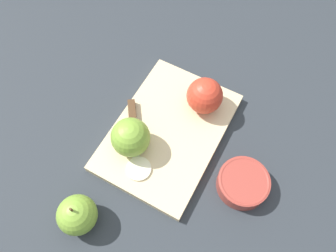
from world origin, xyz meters
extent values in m
plane|color=#282D33|center=(0.00, 0.00, 0.00)|extent=(4.00, 4.00, 0.00)
cube|color=#D1B789|center=(0.00, 0.00, 0.01)|extent=(0.36, 0.26, 0.02)
sphere|color=red|center=(-0.10, 0.04, 0.07)|extent=(0.09, 0.09, 0.09)
cylinder|color=beige|center=(-0.10, 0.04, 0.07)|extent=(0.02, 0.08, 0.08)
sphere|color=olive|center=(0.08, -0.05, 0.07)|extent=(0.09, 0.09, 0.09)
cylinder|color=beige|center=(0.07, -0.05, 0.07)|extent=(0.02, 0.08, 0.08)
cube|color=silver|center=(0.08, -0.04, 0.02)|extent=(0.09, 0.07, 0.00)
cube|color=#472D19|center=(0.01, -0.10, 0.03)|extent=(0.07, 0.06, 0.02)
cylinder|color=beige|center=(0.12, -0.01, 0.02)|extent=(0.06, 0.06, 0.01)
sphere|color=olive|center=(0.27, -0.05, 0.04)|extent=(0.08, 0.08, 0.08)
cylinder|color=#4C3319|center=(0.27, -0.05, 0.09)|extent=(0.01, 0.01, 0.01)
cylinder|color=#99382D|center=(0.03, 0.21, 0.02)|extent=(0.12, 0.12, 0.04)
torus|color=#99382D|center=(0.03, 0.21, 0.04)|extent=(0.12, 0.12, 0.01)
camera|label=1|loc=(0.30, 0.18, 0.73)|focal=35.00mm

